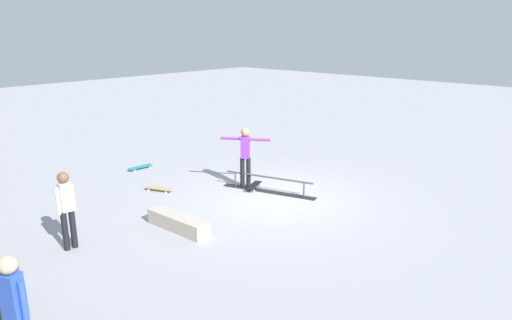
% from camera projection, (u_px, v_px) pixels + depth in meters
% --- Properties ---
extents(ground_plane, '(60.00, 60.00, 0.00)m').
position_uv_depth(ground_plane, '(275.00, 199.00, 11.86)').
color(ground_plane, '#9E9EA3').
extents(grind_rail, '(2.63, 1.00, 0.44)m').
position_uv_depth(grind_rail, '(268.00, 185.00, 12.34)').
color(grind_rail, black).
rests_on(grind_rail, ground_plane).
extents(skate_ledge, '(1.63, 0.47, 0.33)m').
position_uv_depth(skate_ledge, '(178.00, 223.00, 10.02)').
color(skate_ledge, '#B2A893').
rests_on(skate_ledge, ground_plane).
extents(skater_main, '(1.20, 0.79, 1.69)m').
position_uv_depth(skater_main, '(245.00, 153.00, 12.45)').
color(skater_main, black).
rests_on(skater_main, ground_plane).
extents(skateboard_main, '(0.48, 0.82, 0.09)m').
position_uv_depth(skateboard_main, '(254.00, 186.00, 12.65)').
color(skateboard_main, black).
rests_on(skateboard_main, ground_plane).
extents(bystander_blue_shirt, '(0.38, 0.27, 1.69)m').
position_uv_depth(bystander_blue_shirt, '(15.00, 311.00, 5.55)').
color(bystander_blue_shirt, slate).
rests_on(bystander_blue_shirt, ground_plane).
extents(bystander_white_shirt, '(0.22, 0.36, 1.61)m').
position_uv_depth(bystander_white_shirt, '(66.00, 206.00, 8.95)').
color(bystander_white_shirt, black).
rests_on(bystander_white_shirt, ground_plane).
extents(loose_skateboard_teal, '(0.29, 0.81, 0.09)m').
position_uv_depth(loose_skateboard_teal, '(141.00, 167.00, 14.36)').
color(loose_skateboard_teal, teal).
rests_on(loose_skateboard_teal, ground_plane).
extents(loose_skateboard_natural, '(0.82, 0.48, 0.09)m').
position_uv_depth(loose_skateboard_natural, '(159.00, 189.00, 12.42)').
color(loose_skateboard_natural, tan).
rests_on(loose_skateboard_natural, ground_plane).
extents(trash_bin, '(0.58, 0.58, 0.90)m').
position_uv_depth(trash_bin, '(1.00, 299.00, 6.68)').
color(trash_bin, '#47474C').
rests_on(trash_bin, ground_plane).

